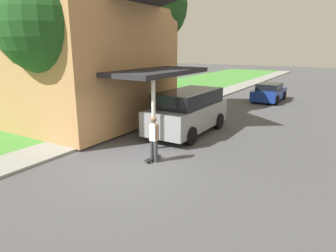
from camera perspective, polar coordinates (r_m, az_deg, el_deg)
name	(u,v)px	position (r m, az deg, el deg)	size (l,w,h in m)	color
ground_plane	(122,169)	(10.23, -8.73, -8.17)	(120.00, 120.00, 0.00)	#49494C
lawn	(86,111)	(19.72, -15.30, 2.82)	(10.00, 80.00, 0.08)	#478E38
sidewalk	(142,119)	(16.83, -4.95, 1.32)	(1.80, 80.00, 0.10)	gray
house	(62,37)	(17.77, -19.59, 15.70)	(12.92, 8.33, 8.49)	tan
lawn_tree_near	(47,25)	(13.59, -22.06, 17.38)	(4.02, 4.02, 6.76)	brown
lawn_tree_far	(148,6)	(18.70, -3.83, 21.87)	(4.58, 4.58, 8.50)	brown
suv_parked	(188,111)	(14.08, 3.82, 2.88)	(2.17, 4.88, 2.01)	gray
car_down_street	(269,92)	(23.94, 18.71, 6.07)	(1.90, 4.07, 1.33)	navy
skateboarder	(154,137)	(10.48, -2.74, -2.16)	(0.41, 0.22, 1.65)	#38383D
skateboard	(153,158)	(10.86, -2.92, -6.15)	(0.22, 0.81, 0.10)	black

